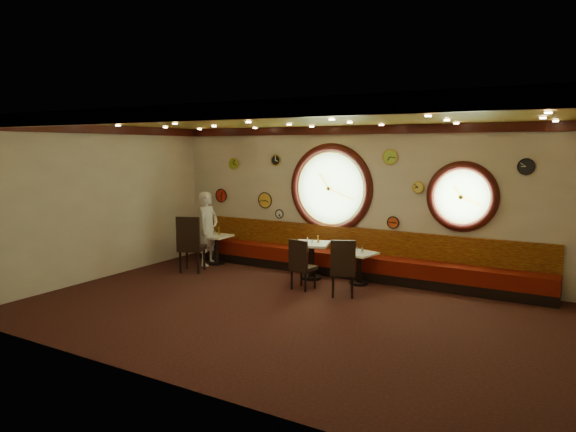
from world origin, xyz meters
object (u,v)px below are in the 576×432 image
(condiment_b_salt, at_px, (307,239))
(condiment_a_bottle, at_px, (219,231))
(chair_c, at_px, (343,264))
(table_c, at_px, (359,264))
(condiment_c_salt, at_px, (357,249))
(waiter, at_px, (208,229))
(condiment_c_pepper, at_px, (362,250))
(table_b, at_px, (311,256))
(condiment_b_pepper, at_px, (312,241))
(condiment_a_salt, at_px, (216,233))
(chair_a, at_px, (190,241))
(condiment_b_bottle, at_px, (318,239))
(chair_b, at_px, (301,261))
(condiment_c_bottle, at_px, (363,249))
(table_a, at_px, (216,246))
(condiment_a_pepper, at_px, (213,233))

(condiment_b_salt, relative_size, condiment_a_bottle, 0.55)
(chair_c, bearing_deg, condiment_a_bottle, 139.63)
(table_c, height_order, condiment_c_salt, condiment_c_salt)
(table_c, height_order, waiter, waiter)
(condiment_c_pepper, bearing_deg, condiment_c_salt, 144.90)
(table_b, xyz_separation_m, chair_c, (1.11, -0.88, 0.13))
(table_c, bearing_deg, condiment_c_pepper, -6.07)
(table_c, relative_size, condiment_b_pepper, 7.75)
(chair_c, relative_size, condiment_a_salt, 7.50)
(chair_a, bearing_deg, waiter, 78.89)
(table_c, relative_size, condiment_a_salt, 8.03)
(table_b, xyz_separation_m, condiment_b_bottle, (0.12, 0.08, 0.36))
(table_b, bearing_deg, condiment_b_pepper, -49.88)
(chair_b, relative_size, waiter, 0.36)
(table_b, relative_size, chair_a, 1.13)
(table_b, height_order, condiment_c_bottle, condiment_c_bottle)
(chair_c, height_order, condiment_c_pepper, chair_c)
(condiment_c_bottle, bearing_deg, chair_a, -164.60)
(table_a, height_order, condiment_b_pepper, condiment_b_pepper)
(chair_b, height_order, condiment_a_salt, chair_b)
(table_b, xyz_separation_m, condiment_c_salt, (0.95, 0.19, 0.22))
(condiment_a_salt, xyz_separation_m, waiter, (-0.07, -0.20, 0.13))
(condiment_c_bottle, bearing_deg, condiment_c_pepper, -81.95)
(chair_a, height_order, condiment_c_bottle, chair_a)
(chair_a, xyz_separation_m, waiter, (-0.14, 0.80, 0.15))
(chair_b, bearing_deg, table_b, 110.43)
(table_a, height_order, condiment_a_salt, condiment_a_salt)
(table_b, distance_m, condiment_b_pepper, 0.33)
(table_b, relative_size, condiment_b_salt, 8.81)
(chair_c, distance_m, condiment_a_pepper, 3.85)
(chair_b, bearing_deg, condiment_b_pepper, 108.80)
(table_c, xyz_separation_m, condiment_a_pepper, (-3.66, -0.06, 0.33))
(chair_b, xyz_separation_m, condiment_a_salt, (-2.84, 0.99, 0.17))
(condiment_b_bottle, bearing_deg, condiment_b_salt, -176.23)
(condiment_b_pepper, bearing_deg, condiment_a_bottle, 175.25)
(table_c, relative_size, condiment_c_pepper, 6.60)
(table_c, bearing_deg, chair_a, -165.19)
(condiment_b_bottle, xyz_separation_m, condiment_c_bottle, (0.96, 0.07, -0.12))
(condiment_c_pepper, relative_size, waiter, 0.06)
(table_c, height_order, chair_a, chair_a)
(table_c, height_order, condiment_a_salt, condiment_a_salt)
(table_a, distance_m, condiment_b_salt, 2.49)
(chair_b, relative_size, condiment_c_bottle, 4.49)
(condiment_a_pepper, xyz_separation_m, condiment_c_bottle, (3.70, 0.11, -0.02))
(chair_a, relative_size, condiment_a_pepper, 7.30)
(table_a, bearing_deg, condiment_a_pepper, -114.70)
(chair_b, bearing_deg, condiment_b_bottle, 102.32)
(chair_a, bearing_deg, condiment_c_bottle, -5.57)
(table_a, distance_m, waiter, 0.47)
(table_a, bearing_deg, condiment_b_pepper, -3.13)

